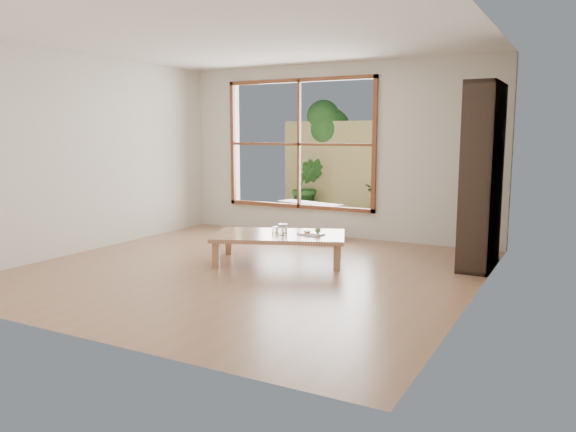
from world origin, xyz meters
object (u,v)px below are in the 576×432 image
food_tray (312,233)px  garden_bench (310,206)px  low_table (279,237)px  bookshelf (482,177)px

food_tray → garden_bench: bearing=128.3°
low_table → bookshelf: 2.49m
bookshelf → food_tray: (-1.83, -0.73, -0.70)m
bookshelf → garden_bench: (-3.05, 1.69, -0.73)m
garden_bench → food_tray: bearing=-49.2°
low_table → garden_bench: bearing=86.0°
food_tray → low_table: bearing=-147.2°
low_table → food_tray: food_tray is taller
low_table → bookshelf: (2.20, 0.88, 0.77)m
food_tray → bookshelf: bearing=33.5°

